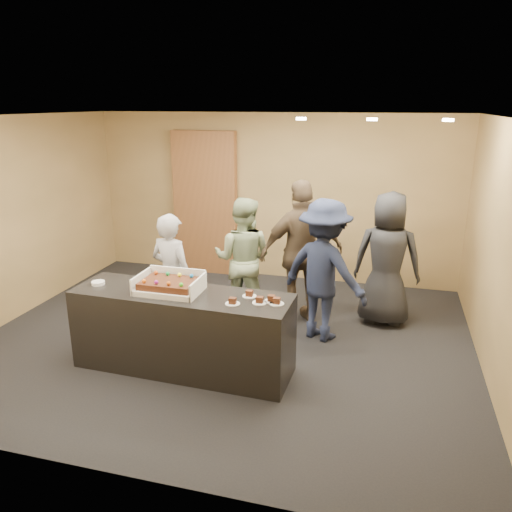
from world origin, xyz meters
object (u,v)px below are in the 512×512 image
Objects in this scene: serving_counter at (183,331)px; person_brown_extra at (302,253)px; storage_cabinet at (205,204)px; person_server_grey at (172,276)px; person_sage_man at (243,259)px; sheet_cake at (169,283)px; cake_box at (170,287)px; plate_stack at (98,283)px; person_navy_man at (324,271)px; person_dark_suit at (387,259)px.

person_brown_extra is at bearing 59.66° from serving_counter.
person_server_grey is (0.49, -2.48, -0.41)m from storage_cabinet.
person_sage_man is (0.68, 0.78, 0.04)m from person_server_grey.
person_sage_man reaches higher than sheet_cake.
person_sage_man is 0.80m from person_brown_extra.
cake_box is at bearing 75.35° from person_sage_man.
person_server_grey reaches higher than sheet_cake.
person_navy_man reaches higher than plate_stack.
cake_box is at bearing 127.76° from person_server_grey.
serving_counter is at bearing -73.81° from storage_cabinet.
serving_counter is at bearing 0.20° from plate_stack.
person_sage_man reaches higher than plate_stack.
storage_cabinet reaches higher than person_brown_extra.
storage_cabinet reaches higher than cake_box.
storage_cabinet is 2.09m from person_sage_man.
person_navy_man reaches higher than sheet_cake.
person_server_grey is at bearing 52.74° from plate_stack.
storage_cabinet is at bearing -64.51° from person_server_grey.
person_sage_man is at bearing 50.86° from plate_stack.
person_dark_suit reaches higher than cake_box.
person_server_grey is at bearing 112.78° from sheet_cake.
sheet_cake is at bearing -75.99° from storage_cabinet.
serving_counter is 1.35× the size of person_dark_suit.
cake_box is 0.41× the size of person_sage_man.
person_navy_man is at bearing 45.21° from person_dark_suit.
serving_counter is 4.12× the size of sheet_cake.
person_sage_man is at bearing 76.27° from sheet_cake.
person_sage_man is 0.94× the size of person_dark_suit.
person_brown_extra is 1.08× the size of person_dark_suit.
cake_box is 0.36× the size of person_brown_extra.
person_navy_man is 0.99× the size of person_dark_suit.
sheet_cake is 0.35× the size of person_sage_man.
serving_counter is at bearing 135.14° from person_server_grey.
cake_box is 0.79m from person_server_grey.
person_server_grey is 0.90× the size of person_navy_man.
storage_cabinet reaches higher than plate_stack.
storage_cabinet is 2.56m from person_server_grey.
sheet_cake is at bearing 63.32° from person_navy_man.
plate_stack is 0.09× the size of person_sage_man.
sheet_cake is 2.90m from person_dark_suit.
person_sage_man is at bearing 76.06° from cake_box.
person_navy_man reaches higher than person_server_grey.
plate_stack is 3.61m from person_dark_suit.
sheet_cake is at bearing -90.92° from cake_box.
person_navy_man is (1.13, -0.33, 0.05)m from person_sage_man.
person_sage_man is (0.37, 1.52, -0.16)m from sheet_cake.
plate_stack is at bearing 34.18° from person_dark_suit.
storage_cabinet reaches higher than serving_counter.
person_dark_suit reaches higher than person_navy_man.
person_brown_extra is at bearing -173.48° from person_sage_man.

